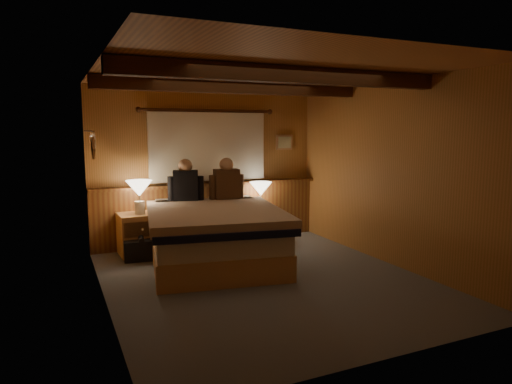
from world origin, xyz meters
TOP-DOWN VIEW (x-y plane):
  - floor at (0.00, 0.00)m, footprint 4.20×4.20m
  - ceiling at (0.00, 0.00)m, footprint 4.20×4.20m
  - wall_back at (0.00, 2.10)m, footprint 3.60×0.00m
  - wall_left at (-1.80, 0.00)m, footprint 0.00×4.20m
  - wall_right at (1.80, 0.00)m, footprint 0.00×4.20m
  - wall_front at (0.00, -2.10)m, footprint 3.60×0.00m
  - wainscot at (0.00, 2.04)m, footprint 3.60×0.23m
  - curtain_window at (0.00, 2.03)m, footprint 2.18×0.09m
  - ceiling_beams at (0.00, 0.15)m, footprint 3.60×1.65m
  - coat_rail at (-1.72, 1.58)m, footprint 0.05×0.55m
  - framed_print at (1.35, 2.08)m, footprint 0.30×0.04m
  - bed at (-0.31, 0.90)m, footprint 2.00×2.42m
  - nightstand_left at (-1.16, 1.73)m, footprint 0.55×0.50m
  - nightstand_right at (0.75, 1.72)m, footprint 0.51×0.48m
  - lamp_left at (-1.13, 1.70)m, footprint 0.36×0.36m
  - lamp_right at (0.77, 1.76)m, footprint 0.35×0.35m
  - person_left at (-0.47, 1.69)m, footprint 0.50×0.30m
  - person_right at (0.13, 1.59)m, footprint 0.53×0.24m
  - duffel_bag at (-1.17, 1.44)m, footprint 0.49×0.33m

SIDE VIEW (x-z plane):
  - floor at x=0.00m, z-range 0.00..0.00m
  - duffel_bag at x=-1.17m, z-range -0.02..0.31m
  - nightstand_right at x=0.75m, z-range 0.00..0.48m
  - nightstand_left at x=-1.16m, z-range 0.00..0.59m
  - bed at x=-0.31m, z-range 0.01..0.76m
  - wainscot at x=0.00m, z-range 0.02..0.96m
  - lamp_right at x=0.77m, z-range 0.58..1.03m
  - lamp_left at x=-1.13m, z-range 0.69..1.16m
  - person_left at x=-0.47m, z-range 0.67..1.30m
  - person_right at x=0.13m, z-range 0.67..1.31m
  - wall_left at x=-1.80m, z-range -0.90..3.30m
  - wall_right at x=1.80m, z-range -0.90..3.30m
  - wall_back at x=0.00m, z-range -0.60..3.00m
  - wall_front at x=0.00m, z-range -0.60..3.00m
  - curtain_window at x=0.00m, z-range 0.96..2.08m
  - framed_print at x=1.35m, z-range 1.43..1.68m
  - coat_rail at x=-1.72m, z-range 1.55..1.79m
  - ceiling_beams at x=0.00m, z-range 2.23..2.39m
  - ceiling at x=0.00m, z-range 2.40..2.40m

